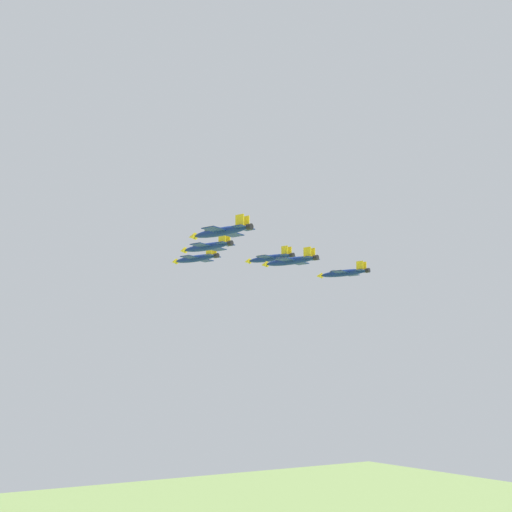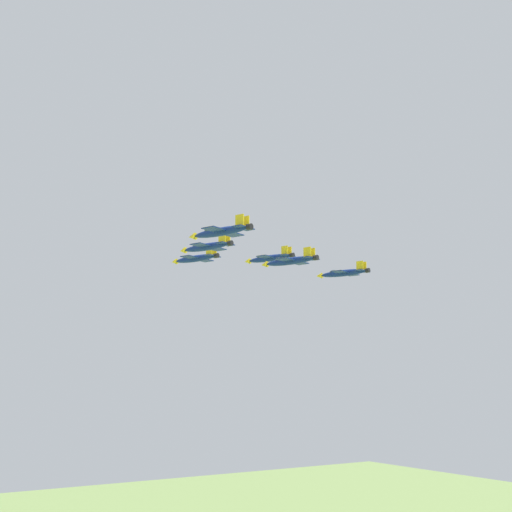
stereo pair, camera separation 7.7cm
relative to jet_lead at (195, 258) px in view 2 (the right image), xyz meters
The scene contains 6 objects.
jet_lead is the anchor object (origin of this frame).
jet_left_wingman 19.74m from the jet_lead, 159.94° to the left, with size 15.61×10.21×3.41m.
jet_right_wingman 19.72m from the jet_lead, 119.33° to the right, with size 15.74×10.25×3.42m.
jet_left_outer 39.47m from the jet_lead, 159.94° to the left, with size 16.16×10.58×3.53m.
jet_right_outer 39.59m from the jet_lead, 119.33° to the right, with size 15.76×10.27×3.43m.
jet_slot_rear 30.31m from the jet_lead, 159.70° to the right, with size 15.81×10.28×3.43m.
Camera 2 is at (-165.24, 96.50, 117.18)m, focal length 45.86 mm.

